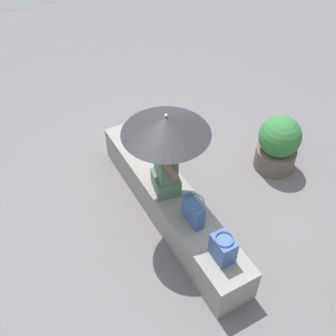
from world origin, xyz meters
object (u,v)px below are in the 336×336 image
(parasol, at_px, (166,125))
(handbag_black, at_px, (223,248))
(person_seated, at_px, (166,165))
(tote_bag_canvas, at_px, (193,211))
(planter_far, at_px, (278,144))
(shoulder_bag_spare, at_px, (143,141))

(parasol, height_order, handbag_black, parasol)
(person_seated, bearing_deg, parasol, 153.60)
(parasol, relative_size, handbag_black, 3.83)
(handbag_black, xyz_separation_m, tote_bag_canvas, (0.54, 0.02, 0.01))
(planter_far, bearing_deg, shoulder_bag_spare, 66.19)
(shoulder_bag_spare, bearing_deg, handbag_black, 178.77)
(person_seated, relative_size, tote_bag_canvas, 2.78)
(handbag_black, xyz_separation_m, planter_far, (1.13, -1.70, -0.21))
(handbag_black, height_order, tote_bag_canvas, tote_bag_canvas)
(person_seated, relative_size, planter_far, 1.10)
(person_seated, relative_size, shoulder_bag_spare, 2.83)
(person_seated, height_order, parasol, parasol)
(tote_bag_canvas, xyz_separation_m, shoulder_bag_spare, (1.33, -0.06, -0.02))
(parasol, height_order, planter_far, parasol)
(tote_bag_canvas, height_order, planter_far, planter_far)
(tote_bag_canvas, distance_m, planter_far, 1.83)
(tote_bag_canvas, bearing_deg, planter_far, -70.92)
(parasol, bearing_deg, person_seated, -26.40)
(planter_far, bearing_deg, person_seated, 91.03)
(person_seated, bearing_deg, handbag_black, -177.77)
(tote_bag_canvas, bearing_deg, handbag_black, -177.90)
(tote_bag_canvas, bearing_deg, person_seated, 2.35)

